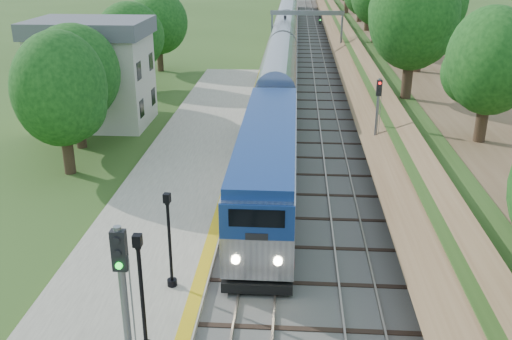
# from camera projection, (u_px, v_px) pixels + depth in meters

# --- Properties ---
(trackbed) EXTENTS (9.50, 170.00, 0.28)m
(trackbed) POSITION_uv_depth(u_px,v_px,m) (301.00, 57.00, 71.62)
(trackbed) COLOR #4C4944
(trackbed) RESTS_ON ground
(platform) EXTENTS (6.40, 68.00, 0.38)m
(platform) POSITION_uv_depth(u_px,v_px,m) (173.00, 197.00, 31.18)
(platform) COLOR gray
(platform) RESTS_ON ground
(yellow_stripe) EXTENTS (0.55, 68.00, 0.01)m
(yellow_stripe) POSITION_uv_depth(u_px,v_px,m) (225.00, 196.00, 30.93)
(yellow_stripe) COLOR gold
(yellow_stripe) RESTS_ON platform
(embankment) EXTENTS (10.64, 170.00, 11.70)m
(embankment) POSITION_uv_depth(u_px,v_px,m) (369.00, 42.00, 70.39)
(embankment) COLOR brown
(embankment) RESTS_ON ground
(station_building) EXTENTS (8.60, 6.60, 8.00)m
(station_building) POSITION_uv_depth(u_px,v_px,m) (94.00, 72.00, 43.32)
(station_building) COLOR silver
(station_building) RESTS_ON ground
(signal_gantry) EXTENTS (8.40, 0.38, 6.20)m
(signal_gantry) POSITION_uv_depth(u_px,v_px,m) (307.00, 23.00, 65.20)
(signal_gantry) COLOR slate
(signal_gantry) RESTS_ON ground
(trees_behind_platform) EXTENTS (7.82, 53.32, 7.21)m
(trees_behind_platform) POSITION_uv_depth(u_px,v_px,m) (87.00, 97.00, 34.31)
(trees_behind_platform) COLOR #332316
(trees_behind_platform) RESTS_ON ground
(train) EXTENTS (2.90, 116.20, 4.26)m
(train) POSITION_uv_depth(u_px,v_px,m) (286.00, 35.00, 74.67)
(train) COLOR black
(train) RESTS_ON trackbed
(lamppost_mid) EXTENTS (0.43, 0.43, 4.36)m
(lamppost_mid) POSITION_uv_depth(u_px,v_px,m) (143.00, 301.00, 18.36)
(lamppost_mid) COLOR black
(lamppost_mid) RESTS_ON platform
(lamppost_far) EXTENTS (0.40, 0.40, 4.00)m
(lamppost_far) POSITION_uv_depth(u_px,v_px,m) (170.00, 246.00, 22.09)
(lamppost_far) COLOR black
(lamppost_far) RESTS_ON platform
(signal_platform) EXTENTS (0.37, 0.29, 6.33)m
(signal_platform) POSITION_uv_depth(u_px,v_px,m) (125.00, 311.00, 14.60)
(signal_platform) COLOR slate
(signal_platform) RESTS_ON platform
(signal_farside) EXTENTS (0.32, 0.25, 5.76)m
(signal_farside) POSITION_uv_depth(u_px,v_px,m) (377.00, 116.00, 33.76)
(signal_farside) COLOR slate
(signal_farside) RESTS_ON ground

